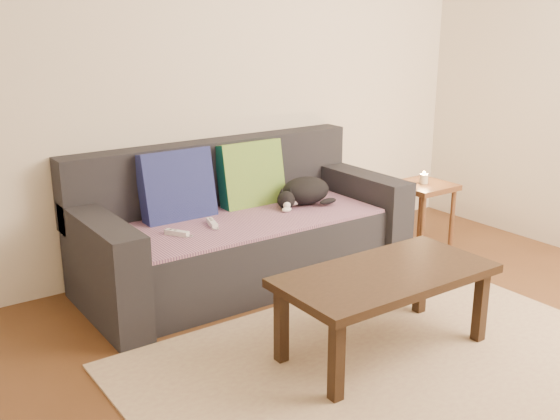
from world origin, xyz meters
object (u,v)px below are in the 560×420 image
(sofa, at_px, (241,233))
(coffee_table, at_px, (386,282))
(side_table, at_px, (423,195))
(cat, at_px, (304,192))
(wii_remote_a, at_px, (177,233))
(wii_remote_b, at_px, (212,223))

(sofa, xyz_separation_m, coffee_table, (0.07, -1.26, 0.08))
(side_table, xyz_separation_m, coffee_table, (-1.33, -1.00, -0.01))
(cat, height_order, coffee_table, cat)
(sofa, relative_size, cat, 4.43)
(wii_remote_a, bearing_deg, coffee_table, 178.01)
(sofa, bearing_deg, wii_remote_a, -164.26)
(side_table, relative_size, coffee_table, 0.44)
(wii_remote_b, height_order, side_table, side_table)
(sofa, relative_size, wii_remote_b, 14.00)
(sofa, distance_m, cat, 0.52)
(side_table, bearing_deg, cat, 167.61)
(cat, distance_m, wii_remote_b, 0.74)
(cat, bearing_deg, sofa, -161.93)
(cat, bearing_deg, wii_remote_b, -151.55)
(wii_remote_a, height_order, coffee_table, wii_remote_a)
(wii_remote_a, relative_size, coffee_table, 0.13)
(wii_remote_b, bearing_deg, wii_remote_a, 114.50)
(wii_remote_b, distance_m, side_table, 1.68)
(wii_remote_b, relative_size, side_table, 0.31)
(wii_remote_b, xyz_separation_m, coffee_table, (0.34, -1.16, -0.07))
(side_table, bearing_deg, coffee_table, -143.13)
(coffee_table, bearing_deg, sofa, 93.35)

